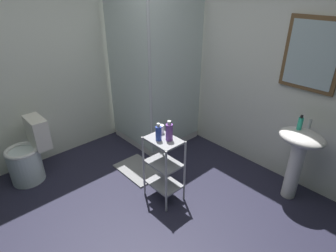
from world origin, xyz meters
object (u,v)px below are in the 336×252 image
at_px(hand_soap_bottle, 300,123).
at_px(toilet, 29,156).
at_px(shampoo_bottle_blue, 158,133).
at_px(conditioner_bottle_purple, 169,132).
at_px(bath_mat, 139,170).
at_px(shower_stall, 155,112).
at_px(rinse_cup, 161,129).
at_px(pedestal_sink, 299,151).
at_px(storage_cart, 164,164).

bearing_deg(hand_soap_bottle, toilet, -137.34).
relative_size(shampoo_bottle_blue, conditioner_bottle_purple, 0.88).
bearing_deg(conditioner_bottle_purple, bath_mat, 175.13).
height_order(shower_stall, rinse_cup, shower_stall).
bearing_deg(shower_stall, hand_soap_bottle, 9.55).
distance_m(toilet, rinse_cup, 1.65).
bearing_deg(hand_soap_bottle, shampoo_bottle_blue, -128.52).
xyz_separation_m(conditioner_bottle_purple, bath_mat, (-0.63, 0.05, -0.82)).
height_order(toilet, hand_soap_bottle, hand_soap_bottle).
bearing_deg(bath_mat, hand_soap_bottle, 34.14).
bearing_deg(toilet, pedestal_sink, 41.62).
xyz_separation_m(shower_stall, conditioner_bottle_purple, (1.08, -0.71, 0.37)).
xyz_separation_m(toilet, hand_soap_bottle, (2.19, 2.02, 0.56)).
bearing_deg(storage_cart, bath_mat, 171.43).
distance_m(pedestal_sink, bath_mat, 1.87).
bearing_deg(rinse_cup, storage_cart, -29.39).
distance_m(pedestal_sink, rinse_cup, 1.44).
height_order(conditioner_bottle_purple, rinse_cup, conditioner_bottle_purple).
distance_m(hand_soap_bottle, conditioner_bottle_purple, 1.32).
height_order(pedestal_sink, storage_cart, pedestal_sink).
bearing_deg(shower_stall, rinse_cup, -36.66).
distance_m(toilet, storage_cart, 1.64).
bearing_deg(storage_cart, shower_stall, 144.12).
bearing_deg(shampoo_bottle_blue, hand_soap_bottle, 51.48).
height_order(shower_stall, pedestal_sink, shower_stall).
height_order(rinse_cup, bath_mat, rinse_cup).
xyz_separation_m(storage_cart, hand_soap_bottle, (0.86, 1.07, 0.44)).
xyz_separation_m(pedestal_sink, rinse_cup, (-1.04, -0.98, 0.21)).
xyz_separation_m(hand_soap_bottle, shampoo_bottle_blue, (-0.89, -1.11, -0.06)).
distance_m(pedestal_sink, shampoo_bottle_blue, 1.47).
bearing_deg(shower_stall, pedestal_sink, 8.69).
distance_m(shower_stall, shampoo_bottle_blue, 1.33).
height_order(shampoo_bottle_blue, bath_mat, shampoo_bottle_blue).
bearing_deg(pedestal_sink, shampoo_bottle_blue, -130.85).
bearing_deg(conditioner_bottle_purple, rinse_cup, 168.75).
distance_m(conditioner_bottle_purple, rinse_cup, 0.17).
height_order(pedestal_sink, shampoo_bottle_blue, shampoo_bottle_blue).
relative_size(shower_stall, conditioner_bottle_purple, 9.54).
xyz_separation_m(conditioner_bottle_purple, rinse_cup, (-0.16, 0.03, -0.05)).
bearing_deg(hand_soap_bottle, storage_cart, -128.96).
bearing_deg(bath_mat, shampoo_bottle_blue, -13.45).
bearing_deg(toilet, rinse_cup, 40.11).
height_order(storage_cart, hand_soap_bottle, hand_soap_bottle).
relative_size(rinse_cup, bath_mat, 0.15).
height_order(hand_soap_bottle, bath_mat, hand_soap_bottle).
bearing_deg(rinse_cup, pedestal_sink, 43.29).
height_order(shampoo_bottle_blue, rinse_cup, shampoo_bottle_blue).
distance_m(hand_soap_bottle, shampoo_bottle_blue, 1.42).
bearing_deg(pedestal_sink, bath_mat, -147.46).
distance_m(rinse_cup, bath_mat, 0.90).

